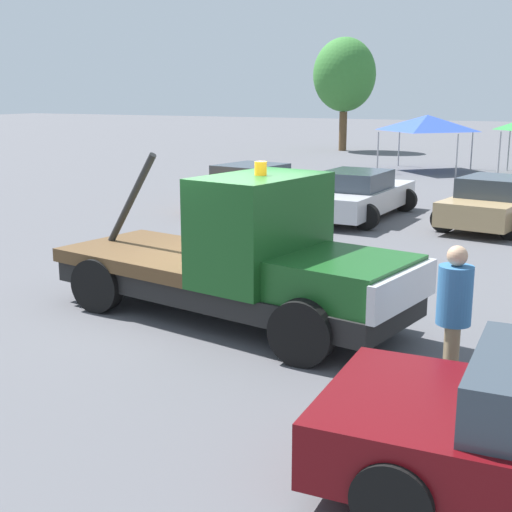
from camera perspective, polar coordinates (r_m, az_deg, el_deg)
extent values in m
plane|color=#545459|center=(11.28, -2.28, -4.95)|extent=(160.00, 160.00, 0.00)
cube|color=black|center=(11.12, -2.31, -2.37)|extent=(6.05, 2.84, 0.35)
cube|color=#19511E|center=(9.88, 7.21, -1.75)|extent=(1.91, 2.01, 0.55)
cube|color=silver|center=(9.51, 11.75, -2.68)|extent=(0.44, 1.86, 0.50)
cube|color=#19511E|center=(10.52, 0.37, 2.18)|extent=(1.62, 2.26, 1.59)
cube|color=brown|center=(11.99, -7.75, 0.06)|extent=(3.22, 2.54, 0.22)
cylinder|color=black|center=(12.26, -9.94, 4.49)|extent=(1.19, 0.32, 1.63)
cylinder|color=orange|center=(10.39, 0.38, 7.03)|extent=(0.18, 0.18, 0.20)
cylinder|color=black|center=(10.89, 9.30, -3.34)|extent=(0.88, 0.26, 0.88)
cylinder|color=black|center=(9.26, 3.66, -6.15)|extent=(0.88, 0.26, 0.88)
cylinder|color=black|center=(13.06, -6.08, -0.49)|extent=(0.88, 0.26, 0.88)
cylinder|color=black|center=(11.74, -12.57, -2.29)|extent=(0.88, 0.26, 0.88)
cylinder|color=black|center=(7.67, 14.39, -11.58)|extent=(0.68, 0.22, 0.68)
cylinder|color=black|center=(6.03, 10.93, -18.63)|extent=(0.68, 0.22, 0.68)
cylinder|color=#847051|center=(8.78, 15.26, -7.73)|extent=(0.16, 0.16, 0.87)
cylinder|color=#847051|center=(8.58, 15.35, -8.25)|extent=(0.16, 0.16, 0.87)
cylinder|color=teal|center=(8.44, 15.62, -3.04)|extent=(0.40, 0.40, 0.69)
sphere|color=tan|center=(8.33, 15.81, 0.02)|extent=(0.24, 0.24, 0.24)
cube|color=orange|center=(21.86, -0.07, 5.31)|extent=(2.56, 4.87, 0.60)
cube|color=#333D47|center=(21.60, -0.43, 6.68)|extent=(1.93, 2.18, 0.50)
cylinder|color=black|center=(23.67, 0.39, 5.42)|extent=(0.68, 0.22, 0.68)
cylinder|color=black|center=(22.71, 4.09, 5.06)|extent=(0.68, 0.22, 0.68)
cylinder|color=black|center=(21.19, -4.51, 4.48)|extent=(0.68, 0.22, 0.68)
cylinder|color=black|center=(20.11, -0.60, 4.06)|extent=(0.68, 0.22, 0.68)
cube|color=#B7B7BC|center=(20.28, 8.16, 4.57)|extent=(2.01, 4.93, 0.60)
cube|color=#333D47|center=(19.98, 7.96, 6.04)|extent=(1.68, 2.11, 0.50)
cylinder|color=black|center=(22.14, 7.58, 4.78)|extent=(0.68, 0.22, 0.68)
cylinder|color=black|center=(21.59, 11.86, 4.40)|extent=(0.68, 0.22, 0.68)
cylinder|color=black|center=(19.13, 3.94, 3.56)|extent=(0.68, 0.22, 0.68)
cylinder|color=black|center=(18.48, 8.81, 3.11)|extent=(0.68, 0.22, 0.68)
cube|color=tan|center=(19.71, 18.72, 3.77)|extent=(2.45, 4.62, 0.60)
cube|color=#333D47|center=(19.43, 18.64, 5.29)|extent=(1.83, 2.07, 0.50)
cylinder|color=black|center=(21.40, 17.75, 3.98)|extent=(0.68, 0.22, 0.68)
cylinder|color=black|center=(18.62, 14.83, 2.89)|extent=(0.68, 0.22, 0.68)
cylinder|color=black|center=(18.10, 19.77, 2.28)|extent=(0.68, 0.22, 0.68)
cylinder|color=#9E9EA3|center=(31.71, 9.72, 8.17)|extent=(0.07, 0.07, 1.78)
cylinder|color=#9E9EA3|center=(30.90, 15.77, 7.75)|extent=(0.07, 0.07, 1.78)
cylinder|color=#9E9EA3|center=(34.95, 11.36, 8.54)|extent=(0.07, 0.07, 1.78)
cylinder|color=#9E9EA3|center=(34.21, 16.87, 8.15)|extent=(0.07, 0.07, 1.78)
pyramid|color=#2D4CB7|center=(32.83, 13.54, 10.32)|extent=(3.38, 3.38, 0.69)
cylinder|color=#9E9EA3|center=(31.35, 18.88, 7.70)|extent=(0.07, 0.07, 1.88)
cylinder|color=#9E9EA3|center=(34.16, 19.56, 8.04)|extent=(0.07, 0.07, 1.88)
cylinder|color=brown|center=(43.53, 6.97, 9.88)|extent=(0.46, 0.46, 2.30)
ellipsoid|color=#387A33|center=(43.47, 7.09, 14.21)|extent=(3.68, 3.68, 4.27)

